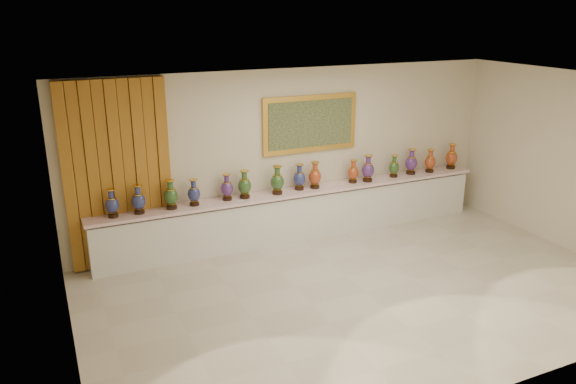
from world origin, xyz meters
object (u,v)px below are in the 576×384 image
at_px(vase_0, 112,205).
at_px(counter, 299,214).
at_px(vase_1, 139,201).
at_px(vase_2, 171,196).

bearing_deg(vase_0, counter, 0.62).
bearing_deg(counter, vase_0, -179.38).
bearing_deg(vase_1, counter, 0.67).
relative_size(vase_1, vase_2, 0.96).
height_order(counter, vase_2, vase_2).
bearing_deg(vase_2, vase_1, -179.84).
height_order(vase_1, vase_2, vase_2).
height_order(counter, vase_0, vase_0).
bearing_deg(counter, vase_1, -179.33).
relative_size(counter, vase_1, 15.73).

